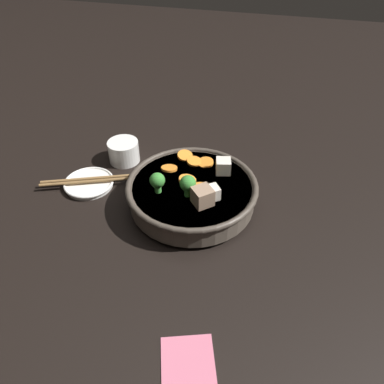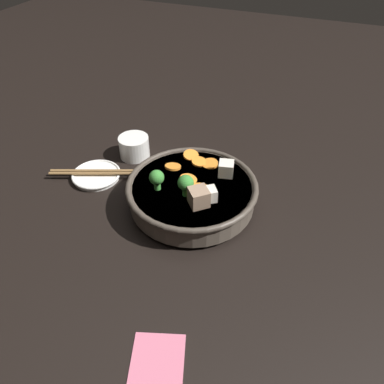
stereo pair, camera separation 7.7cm
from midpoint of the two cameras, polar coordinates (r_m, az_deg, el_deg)
name	(u,v)px [view 1 (the left image)]	position (r m, az deg, el deg)	size (l,w,h in m)	color
ground_plane	(192,205)	(0.80, -2.77, -2.15)	(3.00, 3.00, 0.00)	black
stirfry_bowl	(192,191)	(0.77, -2.85, -0.03)	(0.27, 0.27, 0.10)	#51473D
side_saucer	(89,183)	(0.88, -17.86, 1.19)	(0.11, 0.11, 0.01)	white
tea_cup	(124,151)	(0.93, -12.73, 5.99)	(0.07, 0.07, 0.05)	white
napkin	(189,372)	(0.58, -4.72, -25.90)	(0.13, 0.11, 0.00)	#D16B84
chopsticks_pair	(88,180)	(0.88, -17.98, 1.68)	(0.09, 0.20, 0.01)	olive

